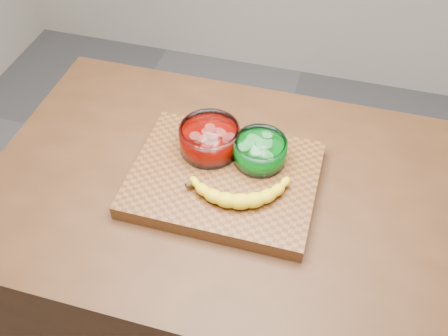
# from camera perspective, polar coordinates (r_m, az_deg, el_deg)

# --- Properties ---
(counter) EXTENTS (1.20, 0.80, 0.90)m
(counter) POSITION_cam_1_polar(r_m,az_deg,el_deg) (1.61, 0.00, -12.36)
(counter) COLOR #492A16
(counter) RESTS_ON ground
(cutting_board) EXTENTS (0.45, 0.35, 0.04)m
(cutting_board) POSITION_cam_1_polar(r_m,az_deg,el_deg) (1.23, 0.00, -1.26)
(cutting_board) COLOR brown
(cutting_board) RESTS_ON counter
(bowl_red) EXTENTS (0.15, 0.15, 0.07)m
(bowl_red) POSITION_cam_1_polar(r_m,az_deg,el_deg) (1.25, -1.66, 3.34)
(bowl_red) COLOR white
(bowl_red) RESTS_ON cutting_board
(bowl_green) EXTENTS (0.13, 0.13, 0.06)m
(bowl_green) POSITION_cam_1_polar(r_m,az_deg,el_deg) (1.23, 4.12, 1.96)
(bowl_green) COLOR white
(bowl_green) RESTS_ON cutting_board
(banana) EXTENTS (0.27, 0.15, 0.04)m
(banana) POSITION_cam_1_polar(r_m,az_deg,el_deg) (1.16, 1.62, -2.19)
(banana) COLOR yellow
(banana) RESTS_ON cutting_board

